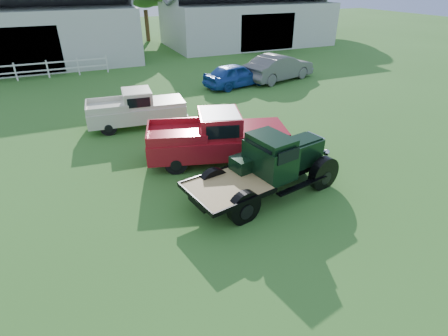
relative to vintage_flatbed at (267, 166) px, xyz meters
name	(u,v)px	position (x,y,z in m)	size (l,w,h in m)	color
ground	(234,218)	(-1.53, -0.84, -1.01)	(120.00, 120.00, 0.00)	#376D26
shed_left	(13,27)	(-8.53, 25.16, 1.79)	(18.80, 10.20, 5.60)	#ACAEA3
shed_right	(247,17)	(12.47, 26.16, 1.59)	(16.80, 9.20, 5.20)	#ACAEA3
vintage_flatbed	(267,166)	(0.00, 0.00, 0.00)	(5.08, 2.01, 2.01)	black
red_pickup	(217,137)	(-0.54, 2.83, -0.03)	(5.37, 2.06, 1.96)	maroon
white_pickup	(136,109)	(-2.62, 7.62, -0.16)	(4.60, 1.78, 1.69)	beige
misc_car_blue	(236,75)	(4.54, 11.91, -0.27)	(1.73, 4.30, 1.47)	#1E499E
misc_car_grey	(279,67)	(7.92, 12.17, -0.15)	(1.81, 5.19, 1.71)	#5D5D5D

